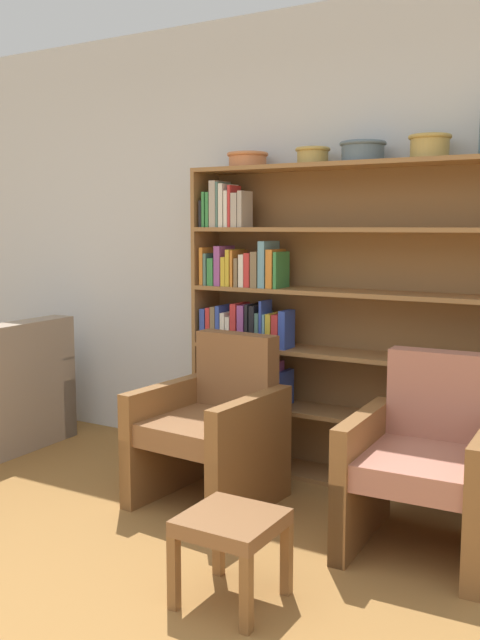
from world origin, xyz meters
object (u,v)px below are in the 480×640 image
bowl_olive (430,145)px  bookshelf (324,326)px  footstool (231,531)px  armchair_cushioned (426,465)px  bowl_copper (248,159)px  bowl_terracotta (363,150)px  armchair_leather (213,428)px  bowl_brass (313,155)px

bowl_olive → bookshelf: bearing=178.7°
bowl_olive → footstool: (-0.30, -1.49, -1.60)m
bowl_olive → armchair_cushioned: bearing=-71.4°
bowl_copper → bowl_terracotta: (0.73, -0.00, 0.01)m
bookshelf → armchair_leather: 0.89m
bowl_olive → armchair_leather: bearing=-146.1°
bookshelf → footstool: bearing=-79.3°
bowl_brass → armchair_cushioned: 1.83m
bowl_copper → footstool: (0.79, -1.49, -1.58)m
bowl_copper → armchair_cushioned: 2.07m
bowl_copper → bowl_terracotta: bowl_terracotta is taller
bookshelf → footstool: size_ratio=5.74×
armchair_cushioned → bowl_brass: bearing=-38.1°
bowl_terracotta → armchair_cushioned: size_ratio=0.29×
bowl_brass → bowl_copper: bearing=180.0°
bowl_olive → armchair_cushioned: bowl_olive is taller
armchair_leather → armchair_cushioned: (1.15, 0.00, 0.00)m
bookshelf → armchair_cushioned: (0.80, -0.65, -0.50)m
bowl_olive → armchair_leather: 1.88m
bowl_copper → bowl_terracotta: bearing=-0.0°
bowl_copper → armchair_cushioned: size_ratio=0.28×
bowl_brass → bowl_olive: bowl_olive is taller
bowl_olive → armchair_cushioned: (0.21, -0.63, -1.50)m
bookshelf → footstool: (0.29, -1.51, -0.61)m
bookshelf → bowl_terracotta: 1.01m
armchair_leather → footstool: armchair_leather is taller
bookshelf → armchair_cushioned: bookshelf is taller
armchair_cushioned → bowl_terracotta: bearing=-49.9°
armchair_leather → armchair_cushioned: size_ratio=1.00×
bowl_terracotta → bowl_olive: 0.37m
armchair_leather → footstool: 1.08m
bowl_copper → bowl_terracotta: 0.73m
bowl_copper → armchair_leather: size_ratio=0.28×
bookshelf → armchair_leather: size_ratio=2.36×
bowl_olive → footstool: 2.21m
bookshelf → bowl_olive: (0.59, -0.01, 0.99)m
bookshelf → armchair_leather: bookshelf is taller
bowl_brass → bookshelf: bearing=9.9°
bowl_terracotta → footstool: (0.06, -1.49, -1.59)m
footstool → bowl_olive: bearing=78.6°
bowl_copper → armchair_cushioned: bearing=-25.8°
bowl_brass → bowl_terracotta: bowl_terracotta is taller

